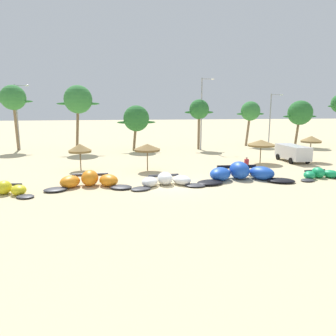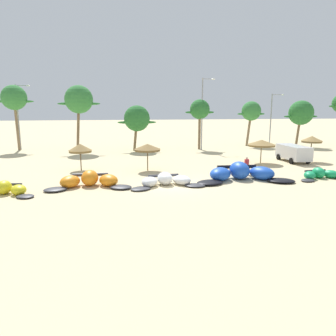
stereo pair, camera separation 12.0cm
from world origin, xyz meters
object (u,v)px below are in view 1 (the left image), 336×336
beach_umbrella_outermost (311,139)px  lamppost_west_center (202,110)px  palm_right_of_gap (300,113)px  lamppost_west (18,113)px  kite_center (241,173)px  beach_umbrella_middle (147,148)px  kite_left_of_center (166,181)px  palm_left_of_gap (136,119)px  palm_center_right (250,111)px  kite_right_of_center (320,174)px  kite_far_left (2,190)px  lamppost_east_center (271,116)px  beach_umbrella_near_palms (261,143)px  palm_center_left (199,110)px  kite_left (90,181)px  person_near_kites (246,166)px  palm_leftmost (13,98)px  parked_van (292,152)px  beach_umbrella_near_van (80,148)px  palm_left (78,100)px

beach_umbrella_outermost → lamppost_west_center: size_ratio=0.29×
palm_right_of_gap → lamppost_west: size_ratio=0.77×
kite_center → beach_umbrella_middle: bearing=144.8°
kite_left_of_center → palm_left_of_gap: palm_left_of_gap is taller
palm_center_right → kite_right_of_center: bearing=-98.7°
kite_center → kite_far_left: bearing=-174.2°
kite_left_of_center → lamppost_east_center: lamppost_east_center is taller
kite_center → palm_center_right: palm_center_right is taller
beach_umbrella_middle → beach_umbrella_outermost: beach_umbrella_outermost is taller
kite_right_of_center → lamppost_east_center: size_ratio=0.61×
palm_center_right → beach_umbrella_outermost: bearing=-87.2°
lamppost_west_center → beach_umbrella_outermost: bearing=-51.5°
beach_umbrella_near_palms → lamppost_west: size_ratio=0.33×
kite_left_of_center → palm_center_left: size_ratio=0.86×
palm_right_of_gap → lamppost_east_center: lamppost_east_center is taller
kite_left → palm_center_left: (14.05, 20.44, 5.18)m
beach_umbrella_middle → person_near_kites: beach_umbrella_middle is taller
beach_umbrella_outermost → person_near_kites: beach_umbrella_outermost is taller
kite_far_left → kite_right_of_center: 25.38m
kite_right_of_center → palm_leftmost: size_ratio=0.55×
palm_leftmost → lamppost_west_center: 26.44m
palm_center_right → lamppost_east_center: size_ratio=0.86×
kite_left_of_center → beach_umbrella_near_palms: bearing=35.4°
parked_van → kite_right_of_center: bearing=-105.2°
parked_van → palm_left_of_gap: palm_left_of_gap is taller
kite_right_of_center → palm_center_right: bearing=81.3°
beach_umbrella_outermost → palm_center_right: bearing=92.8°
beach_umbrella_near_palms → lamppost_east_center: bearing=60.1°
beach_umbrella_near_van → lamppost_west_center: size_ratio=0.26×
kite_right_of_center → palm_left: (-22.26, 20.95, 6.67)m
beach_umbrella_middle → kite_left: bearing=-132.1°
palm_left → kite_far_left: bearing=-97.9°
lamppost_west → person_near_kites: bearing=-40.6°
beach_umbrella_outermost → palm_center_left: palm_center_left is taller
kite_left_of_center → palm_leftmost: palm_leftmost is taller
kite_left_of_center → palm_leftmost: size_ratio=0.68×
palm_center_left → palm_left_of_gap: bearing=-179.9°
beach_umbrella_outermost → palm_right_of_gap: (6.61, 13.40, 2.64)m
kite_left → lamppost_east_center: (26.70, 23.40, 4.16)m
palm_left_of_gap → kite_right_of_center: bearing=-55.0°
kite_left_of_center → palm_left: bearing=112.2°
kite_far_left → lamppost_west_center: 29.93m
beach_umbrella_outermost → lamppost_west_center: lamppost_west_center is taller
lamppost_east_center → kite_center: bearing=-121.6°
beach_umbrella_middle → palm_leftmost: size_ratio=0.29×
person_near_kites → palm_right_of_gap: palm_right_of_gap is taller
beach_umbrella_near_palms → palm_left: (-20.53, 12.90, 4.80)m
kite_left → person_near_kites: person_near_kites is taller
kite_left_of_center → palm_right_of_gap: (24.54, 22.01, 4.78)m
palm_left → palm_left_of_gap: (7.80, -0.32, -2.55)m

